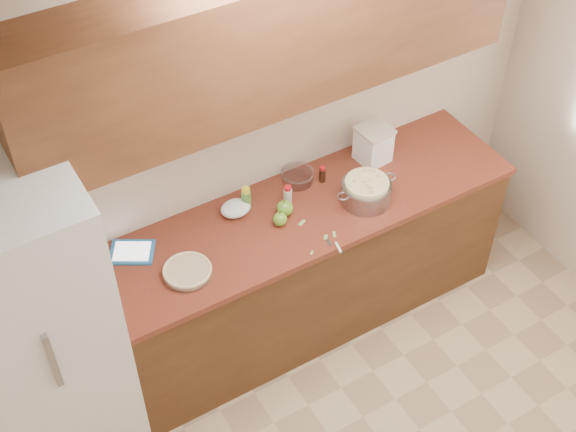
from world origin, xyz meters
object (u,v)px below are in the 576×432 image
colander (366,191)px  flour_canister (373,144)px  tablet (132,252)px  pie (187,271)px

colander → flour_canister: (0.23, 0.27, 0.05)m
flour_canister → tablet: bearing=179.2°
colander → tablet: bearing=167.2°
pie → tablet: pie is taller
colander → flour_canister: flour_canister is taller
pie → tablet: (-0.19, 0.28, -0.01)m
pie → colander: colander is taller
flour_canister → tablet: flour_canister is taller
pie → colander: (1.08, -0.01, 0.05)m
pie → flour_canister: (1.32, 0.26, 0.09)m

